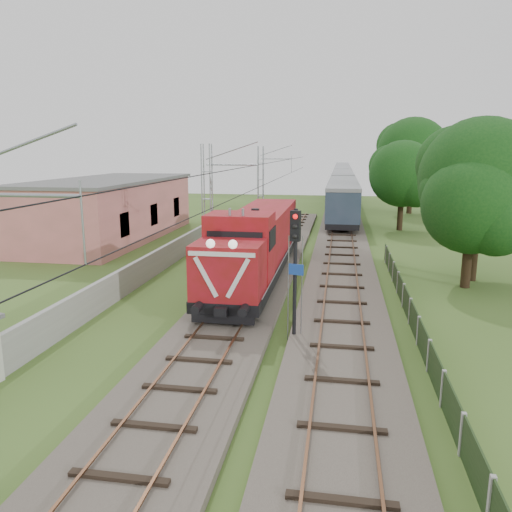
# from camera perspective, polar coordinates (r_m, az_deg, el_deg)

# --- Properties ---
(ground) EXTENTS (140.00, 140.00, 0.00)m
(ground) POSITION_cam_1_polar(r_m,az_deg,el_deg) (18.87, -5.96, -11.92)
(ground) COLOR #3C5821
(ground) RESTS_ON ground
(track_main) EXTENTS (4.20, 70.00, 0.45)m
(track_main) POSITION_cam_1_polar(r_m,az_deg,el_deg) (25.19, -1.72, -5.20)
(track_main) COLOR #6B6054
(track_main) RESTS_ON ground
(track_side) EXTENTS (4.20, 80.00, 0.45)m
(track_side) POSITION_cam_1_polar(r_m,az_deg,el_deg) (37.34, 9.78, 0.33)
(track_side) COLOR #6B6054
(track_side) RESTS_ON ground
(catenary) EXTENTS (3.31, 70.00, 8.00)m
(catenary) POSITION_cam_1_polar(r_m,az_deg,el_deg) (29.82, -5.46, 5.06)
(catenary) COLOR gray
(catenary) RESTS_ON ground
(boundary_wall) EXTENTS (0.25, 40.00, 1.50)m
(boundary_wall) POSITION_cam_1_polar(r_m,az_deg,el_deg) (31.49, -11.60, -0.86)
(boundary_wall) COLOR #9E9E99
(boundary_wall) RESTS_ON ground
(station_building) EXTENTS (8.40, 20.40, 5.22)m
(station_building) POSITION_cam_1_polar(r_m,az_deg,el_deg) (45.41, -16.32, 5.21)
(station_building) COLOR #DD7877
(station_building) RESTS_ON ground
(fence) EXTENTS (0.12, 32.00, 1.20)m
(fence) POSITION_cam_1_polar(r_m,az_deg,el_deg) (21.07, 18.07, -8.11)
(fence) COLOR black
(fence) RESTS_ON ground
(locomotive) EXTENTS (3.15, 17.96, 4.56)m
(locomotive) POSITION_cam_1_polar(r_m,az_deg,el_deg) (29.23, 0.08, 1.56)
(locomotive) COLOR black
(locomotive) RESTS_ON ground
(coach_rake) EXTENTS (3.18, 94.91, 3.68)m
(coach_rake) POSITION_cam_1_polar(r_m,az_deg,el_deg) (91.92, 9.85, 8.72)
(coach_rake) COLOR black
(coach_rake) RESTS_ON ground
(signal_post) EXTENTS (0.59, 0.47, 5.42)m
(signal_post) POSITION_cam_1_polar(r_m,az_deg,el_deg) (19.55, 4.51, 0.44)
(signal_post) COLOR black
(signal_post) RESTS_ON ground
(tree_a) EXTENTS (5.74, 5.47, 7.45)m
(tree_a) POSITION_cam_1_polar(r_m,az_deg,el_deg) (29.95, 23.59, 5.28)
(tree_a) COLOR #332615
(tree_a) RESTS_ON ground
(tree_b) EXTENTS (7.36, 7.01, 9.54)m
(tree_b) POSITION_cam_1_polar(r_m,az_deg,el_deg) (31.70, 24.44, 7.91)
(tree_b) COLOR #332615
(tree_b) RESTS_ON ground
(tree_c) EXTENTS (6.61, 6.30, 8.57)m
(tree_c) POSITION_cam_1_polar(r_m,az_deg,el_deg) (49.97, 16.50, 8.91)
(tree_c) COLOR #332615
(tree_c) RESTS_ON ground
(tree_d) EXTENTS (8.88, 8.46, 11.52)m
(tree_d) POSITION_cam_1_polar(r_m,az_deg,el_deg) (63.86, 17.57, 11.07)
(tree_d) COLOR #332615
(tree_d) RESTS_ON ground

